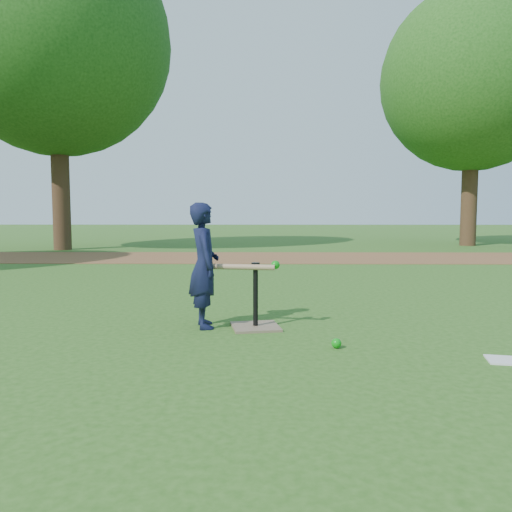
{
  "coord_description": "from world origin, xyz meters",
  "views": [
    {
      "loc": [
        -0.17,
        -4.35,
        1.08
      ],
      "look_at": [
        -0.25,
        0.54,
        0.65
      ],
      "focal_mm": 35.0,
      "sensor_mm": 36.0,
      "label": 1
    }
  ],
  "objects": [
    {
      "name": "ground",
      "position": [
        0.0,
        0.0,
        0.0
      ],
      "size": [
        80.0,
        80.0,
        0.0
      ],
      "primitive_type": "plane",
      "color": "#285116",
      "rests_on": "ground"
    },
    {
      "name": "dirt_strip",
      "position": [
        0.0,
        7.5,
        0.01
      ],
      "size": [
        24.0,
        3.0,
        0.01
      ],
      "primitive_type": "cube",
      "color": "brown",
      "rests_on": "ground"
    },
    {
      "name": "batting_tee",
      "position": [
        -0.25,
        0.24,
        0.11
      ],
      "size": [
        0.5,
        0.5,
        0.61
      ],
      "color": "#77634B",
      "rests_on": "ground"
    },
    {
      "name": "child",
      "position": [
        -0.73,
        0.27,
        0.58
      ],
      "size": [
        0.38,
        0.48,
        1.17
      ],
      "primitive_type": "imported",
      "rotation": [
        0.0,
        0.0,
        1.83
      ],
      "color": "black",
      "rests_on": "ground"
    },
    {
      "name": "tree_right",
      "position": [
        6.5,
        12.0,
        5.29
      ],
      "size": [
        5.8,
        5.8,
        8.21
      ],
      "color": "#382316",
      "rests_on": "ground"
    },
    {
      "name": "swing_action",
      "position": [
        -0.33,
        0.22,
        0.58
      ],
      "size": [
        0.68,
        0.14,
        0.09
      ],
      "color": "tan",
      "rests_on": "ground"
    },
    {
      "name": "clipboard",
      "position": [
        1.61,
        -0.79,
        0.01
      ],
      "size": [
        0.34,
        0.29,
        0.01
      ],
      "primitive_type": "cube",
      "rotation": [
        0.0,
        0.0,
        -0.21
      ],
      "color": "silver",
      "rests_on": "ground"
    },
    {
      "name": "wiffle_ball_ground",
      "position": [
        0.41,
        -0.45,
        0.04
      ],
      "size": [
        0.08,
        0.08,
        0.08
      ],
      "primitive_type": "sphere",
      "color": "#0D8F12",
      "rests_on": "ground"
    },
    {
      "name": "tree_left",
      "position": [
        -6.0,
        10.0,
        5.87
      ],
      "size": [
        6.4,
        6.4,
        9.08
      ],
      "color": "#382316",
      "rests_on": "ground"
    }
  ]
}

